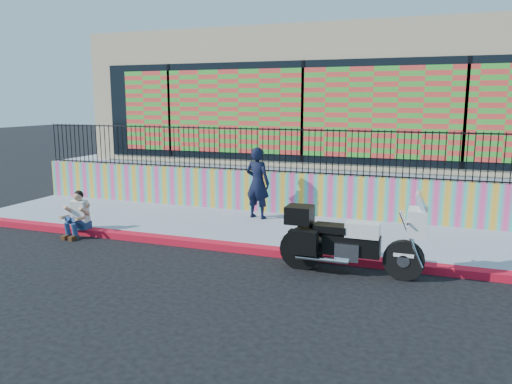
% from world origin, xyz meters
% --- Properties ---
extents(ground, '(90.00, 90.00, 0.00)m').
position_xyz_m(ground, '(0.00, 0.00, 0.00)').
color(ground, black).
rests_on(ground, ground).
extents(red_curb, '(16.00, 0.30, 0.15)m').
position_xyz_m(red_curb, '(0.00, 0.00, 0.07)').
color(red_curb, red).
rests_on(red_curb, ground).
extents(sidewalk, '(16.00, 3.00, 0.15)m').
position_xyz_m(sidewalk, '(0.00, 1.65, 0.07)').
color(sidewalk, '#9399B0').
rests_on(sidewalk, ground).
extents(mural_wall, '(16.00, 0.20, 1.10)m').
position_xyz_m(mural_wall, '(0.00, 3.25, 0.70)').
color(mural_wall, '#FF438E').
rests_on(mural_wall, sidewalk).
extents(metal_fence, '(15.80, 0.04, 1.20)m').
position_xyz_m(metal_fence, '(0.00, 3.25, 1.85)').
color(metal_fence, black).
rests_on(metal_fence, mural_wall).
extents(elevated_platform, '(16.00, 10.00, 1.25)m').
position_xyz_m(elevated_platform, '(0.00, 8.35, 0.62)').
color(elevated_platform, '#9399B0').
rests_on(elevated_platform, ground).
extents(storefront_building, '(14.00, 8.06, 4.00)m').
position_xyz_m(storefront_building, '(0.00, 8.13, 3.25)').
color(storefront_building, '#C7B384').
rests_on(storefront_building, elevated_platform).
extents(police_motorcycle, '(2.60, 0.86, 1.62)m').
position_xyz_m(police_motorcycle, '(2.17, -0.58, 0.68)').
color(police_motorcycle, black).
rests_on(police_motorcycle, ground).
extents(police_officer, '(0.75, 0.57, 1.85)m').
position_xyz_m(police_officer, '(-0.72, 2.44, 1.07)').
color(police_officer, black).
rests_on(police_officer, sidewalk).
extents(seated_man, '(0.54, 0.71, 1.06)m').
position_xyz_m(seated_man, '(-4.27, -0.25, 0.45)').
color(seated_man, navy).
rests_on(seated_man, ground).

